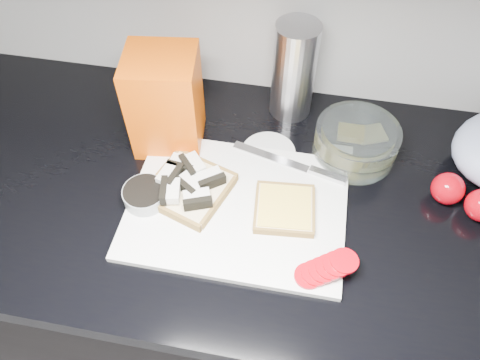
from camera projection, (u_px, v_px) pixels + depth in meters
name	position (u px, v px, depth m)	size (l,w,h in m)	color
base_cabinet	(295.00, 300.00, 1.26)	(3.50, 0.60, 0.86)	black
countertop	(316.00, 205.00, 0.90)	(3.50, 0.64, 0.04)	black
cutting_board	(237.00, 207.00, 0.87)	(0.40, 0.30, 0.01)	white
bread_left	(189.00, 186.00, 0.88)	(0.18, 0.18, 0.04)	beige
bread_right	(285.00, 209.00, 0.85)	(0.12, 0.12, 0.02)	beige
tomato_slices	(326.00, 268.00, 0.77)	(0.11, 0.09, 0.02)	#B8040F
knife	(303.00, 167.00, 0.92)	(0.23, 0.08, 0.01)	#B2B1B6
seed_tub	(145.00, 196.00, 0.86)	(0.08, 0.08, 0.04)	#989D9D
tub_lid	(268.00, 152.00, 0.96)	(0.11, 0.11, 0.01)	silver
glass_bowl	(356.00, 142.00, 0.93)	(0.17, 0.17, 0.07)	silver
bread_bag	(165.00, 102.00, 0.90)	(0.13, 0.12, 0.21)	#DB4203
steel_canister	(294.00, 71.00, 0.95)	(0.09, 0.09, 0.21)	#AEAEB3
whole_tomatoes	(465.00, 197.00, 0.85)	(0.12, 0.09, 0.06)	#B8040F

